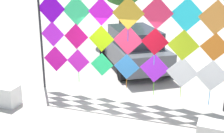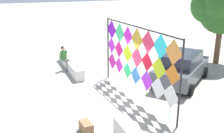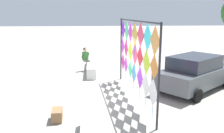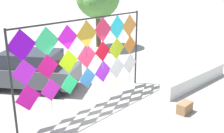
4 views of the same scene
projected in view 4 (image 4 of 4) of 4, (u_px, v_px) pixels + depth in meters
The scene contains 5 objects.
ground at pixel (106, 117), 9.32m from camera, with size 120.00×120.00×0.00m, color #9E998E.
plaza_ledge_right at pixel (195, 79), 12.03m from camera, with size 4.49×0.50×0.60m, color silver.
kite_display_rack at pixel (88, 52), 9.74m from camera, with size 5.93×0.49×3.26m.
parked_car at pixel (30, 69), 11.63m from camera, with size 3.97×4.44×1.63m.
cardboard_box_large at pixel (185, 108), 9.56m from camera, with size 0.61×0.34×0.38m, color olive.
Camera 4 is at (-5.61, -6.18, 4.51)m, focal length 43.43 mm.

